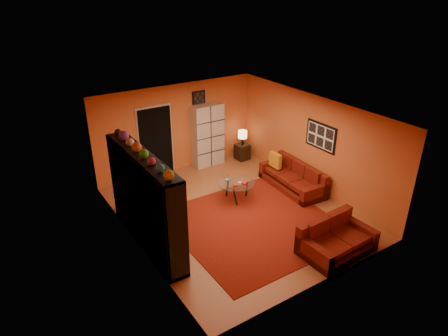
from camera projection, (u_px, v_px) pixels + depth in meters
floor at (234, 212)px, 9.95m from camera, size 6.00×6.00×0.00m
ceiling at (235, 112)px, 8.83m from camera, size 6.00×6.00×0.00m
wall_back at (177, 128)px, 11.66m from camera, size 6.00×0.00×6.00m
wall_front at (329, 225)px, 7.12m from camera, size 6.00×0.00×6.00m
wall_left at (134, 193)px, 8.17m from camera, size 0.00×6.00×6.00m
wall_right at (312, 143)px, 10.62m from camera, size 0.00×6.00×6.00m
rug at (254, 224)px, 9.47m from camera, size 3.60×3.60×0.01m
doorway at (156, 142)px, 11.41m from camera, size 0.95×0.10×2.04m
wall_art_right at (321, 136)px, 10.25m from camera, size 0.03×1.00×0.70m
wall_art_back at (199, 100)px, 11.69m from camera, size 0.42×0.03×0.52m
entertainment_unit at (145, 201)px, 8.39m from camera, size 0.45×3.00×2.10m
tv at (148, 202)px, 8.43m from camera, size 0.98×0.13×0.57m
sofa at (294, 178)px, 11.01m from camera, size 0.96×2.08×0.85m
loveseat at (334, 239)px, 8.46m from camera, size 1.60×0.99×0.85m
throw_pillow at (275, 160)px, 11.25m from camera, size 0.12×0.42×0.42m
coffee_table at (237, 184)px, 10.33m from camera, size 0.97×0.97×0.48m
storage_cabinet at (207, 135)px, 12.11m from camera, size 0.96×0.44×1.92m
bowl_chair at (152, 175)px, 11.19m from camera, size 0.62×0.62×0.51m
side_table at (242, 152)px, 12.76m from camera, size 0.41×0.41×0.50m
table_lamp at (243, 135)px, 12.51m from camera, size 0.28×0.28×0.46m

